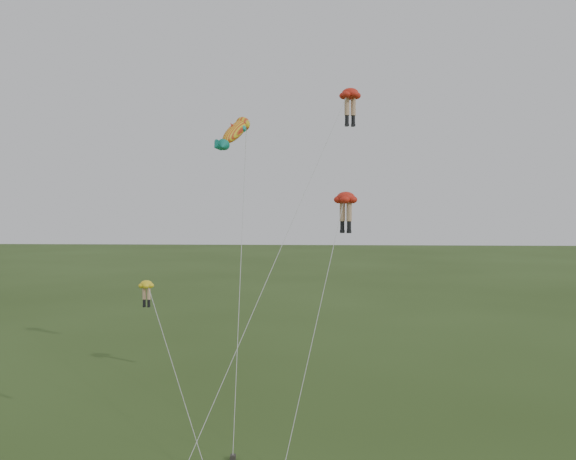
{
  "coord_description": "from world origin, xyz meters",
  "views": [
    {
      "loc": [
        3.25,
        -31.3,
        12.58
      ],
      "look_at": [
        1.52,
        6.0,
        10.86
      ],
      "focal_mm": 40.0,
      "sensor_mm": 36.0,
      "label": 1
    }
  ],
  "objects": [
    {
      "name": "legs_kite_red_mid",
      "position": [
        4.92,
        7.78,
        12.38
      ],
      "size": [
        4.36,
        11.24,
        13.13
      ],
      "rotation": [
        0.0,
        0.0,
        -0.47
      ],
      "color": "red",
      "rests_on": "ground"
    },
    {
      "name": "legs_kite_red_high",
      "position": [
        5.26,
        11.48,
        19.17
      ],
      "size": [
        9.31,
        14.89,
        20.04
      ],
      "rotation": [
        0.0,
        0.0,
        0.34
      ],
      "color": "red",
      "rests_on": "ground"
    },
    {
      "name": "legs_kite_yellow",
      "position": [
        -5.51,
        1.6,
        7.54
      ],
      "size": [
        4.19,
        4.24,
        8.39
      ],
      "rotation": [
        0.0,
        0.0,
        -0.12
      ],
      "color": "yellow",
      "rests_on": "ground"
    },
    {
      "name": "fish_kite",
      "position": [
        -1.48,
        5.52,
        16.46
      ],
      "size": [
        2.1,
        8.1,
        17.69
      ],
      "rotation": [
        0.56,
        0.0,
        -0.48
      ],
      "color": "yellow",
      "rests_on": "ground"
    },
    {
      "name": "ground",
      "position": [
        0.0,
        0.0,
        0.0
      ],
      "size": [
        300.0,
        300.0,
        0.0
      ],
      "primitive_type": "plane",
      "color": "#2C4017",
      "rests_on": "ground"
    }
  ]
}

